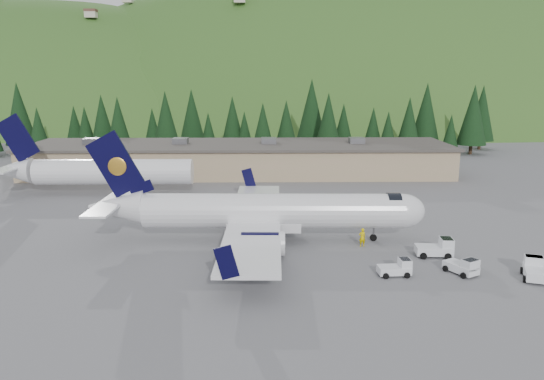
{
  "coord_description": "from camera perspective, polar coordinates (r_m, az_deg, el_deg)",
  "views": [
    {
      "loc": [
        -1.0,
        -51.8,
        16.64
      ],
      "look_at": [
        0.0,
        6.0,
        4.0
      ],
      "focal_mm": 35.0,
      "sensor_mm": 36.0,
      "label": 1
    }
  ],
  "objects": [
    {
      "name": "terminal_building",
      "position": [
        90.98,
        -3.51,
        3.45
      ],
      "size": [
        71.0,
        17.0,
        6.1
      ],
      "color": "tan",
      "rests_on": "ground"
    },
    {
      "name": "airliner",
      "position": [
        53.59,
        -0.96,
        -2.4
      ],
      "size": [
        34.02,
        31.85,
        11.32
      ],
      "rotation": [
        0.0,
        0.0,
        -0.02
      ],
      "color": "white",
      "rests_on": "ground"
    },
    {
      "name": "baggage_tug_b",
      "position": [
        51.98,
        17.36,
        -6.0
      ],
      "size": [
        3.46,
        2.24,
        1.78
      ],
      "rotation": [
        0.0,
        0.0,
        -0.08
      ],
      "color": "white",
      "rests_on": "ground"
    },
    {
      "name": "second_airliner",
      "position": [
        78.72,
        -18.68,
        1.94
      ],
      "size": [
        27.5,
        11.0,
        10.05
      ],
      "color": "white",
      "rests_on": "ground"
    },
    {
      "name": "tree_line",
      "position": [
        113.06,
        -1.7,
        7.6
      ],
      "size": [
        113.62,
        17.65,
        14.53
      ],
      "color": "black",
      "rests_on": "ground"
    },
    {
      "name": "ground",
      "position": [
        54.42,
        0.11,
        -5.47
      ],
      "size": [
        600.0,
        600.0,
        0.0
      ],
      "primitive_type": "plane",
      "color": "#5E5E62"
    },
    {
      "name": "baggage_tug_d",
      "position": [
        48.21,
        19.9,
        -7.77
      ],
      "size": [
        2.71,
        3.18,
        1.52
      ],
      "rotation": [
        0.0,
        0.0,
        -1.05
      ],
      "color": "white",
      "rests_on": "ground"
    },
    {
      "name": "baggage_tug_c",
      "position": [
        49.69,
        26.38,
        -7.66
      ],
      "size": [
        2.68,
        3.46,
        1.66
      ],
      "rotation": [
        0.0,
        0.0,
        1.22
      ],
      "color": "white",
      "rests_on": "ground"
    },
    {
      "name": "ramp_worker",
      "position": [
        53.13,
        9.68,
        -5.04
      ],
      "size": [
        0.75,
        0.56,
        1.87
      ],
      "primitive_type": "imported",
      "rotation": [
        0.0,
        0.0,
        3.31
      ],
      "color": "#E0C100",
      "rests_on": "ground"
    },
    {
      "name": "hills",
      "position": [
        282.87,
        10.26,
        -8.46
      ],
      "size": [
        614.0,
        330.0,
        300.0
      ],
      "color": "#26531B",
      "rests_on": "ground"
    },
    {
      "name": "baggage_tug_a",
      "position": [
        46.42,
        13.31,
        -8.17
      ],
      "size": [
        2.79,
        1.79,
        1.44
      ],
      "rotation": [
        0.0,
        0.0,
        0.07
      ],
      "color": "white",
      "rests_on": "ground"
    }
  ]
}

